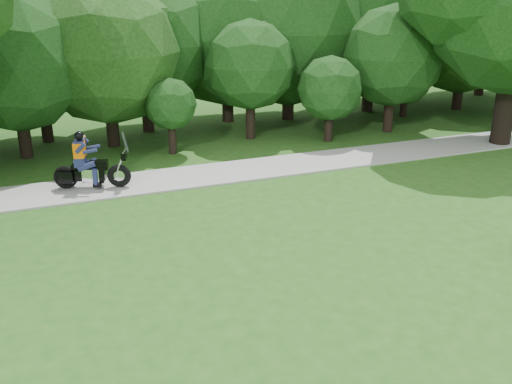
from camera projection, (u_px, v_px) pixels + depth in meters
ground at (379, 277)px, 12.07m from camera, size 100.00×100.00×0.00m
walkway at (245, 170)px, 19.04m from camera, size 60.00×2.20×0.06m
tree_line at (218, 41)px, 24.16m from camera, size 40.53×12.23×7.70m
touring_motorcycle at (87, 168)px, 17.06m from camera, size 2.26×1.16×1.76m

